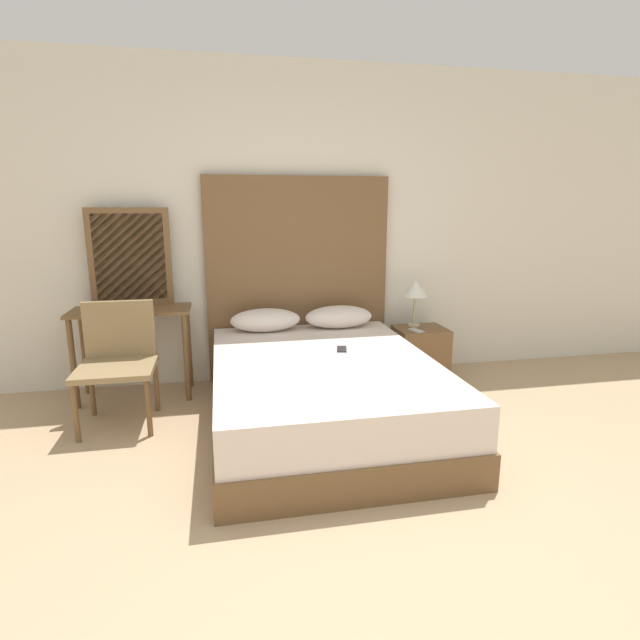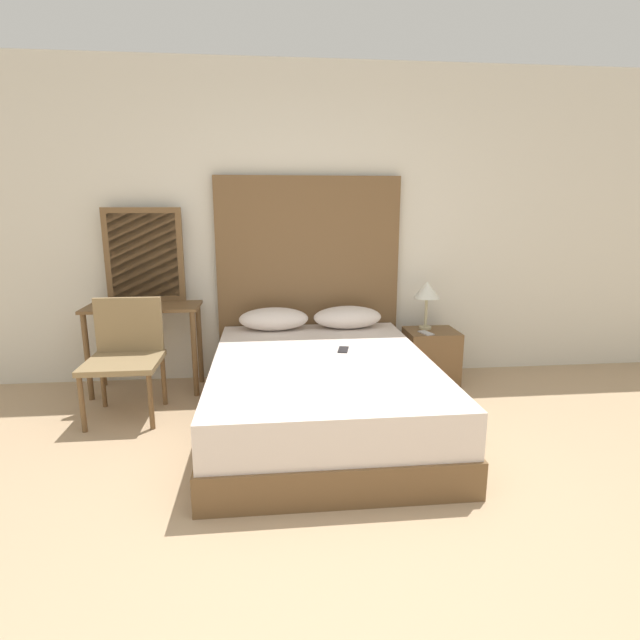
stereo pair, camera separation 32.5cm
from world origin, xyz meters
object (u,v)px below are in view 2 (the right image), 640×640
object	(u,v)px
phone_on_nightstand	(426,333)
nightstand	(431,357)
bed	(322,392)
phone_on_bed	(343,350)
table_lamp	(427,291)
chair	(126,350)
vanity_desk	(144,323)

from	to	relation	value
phone_on_nightstand	nightstand	bearing A→B (deg)	48.10
nightstand	phone_on_nightstand	size ratio (longest dim) A/B	2.91
bed	nightstand	bearing A→B (deg)	36.17
bed	phone_on_nightstand	xyz separation A→B (m)	(0.96, 0.67, 0.24)
phone_on_bed	table_lamp	world-z (taller)	table_lamp
chair	vanity_desk	bearing A→B (deg)	85.86
table_lamp	chair	bearing A→B (deg)	-169.03
phone_on_nightstand	vanity_desk	bearing A→B (deg)	176.06
phone_on_bed	chair	world-z (taller)	chair
phone_on_nightstand	vanity_desk	world-z (taller)	vanity_desk
phone_on_bed	vanity_desk	world-z (taller)	vanity_desk
nightstand	phone_on_nightstand	bearing A→B (deg)	-131.90
bed	chair	bearing A→B (deg)	165.38
phone_on_bed	phone_on_nightstand	size ratio (longest dim) A/B	1.00
table_lamp	vanity_desk	world-z (taller)	table_lamp
nightstand	phone_on_nightstand	distance (m)	0.27
phone_on_bed	vanity_desk	bearing A→B (deg)	157.47
bed	nightstand	world-z (taller)	bed
nightstand	chair	bearing A→B (deg)	-170.89
bed	nightstand	size ratio (longest dim) A/B	4.39
phone_on_bed	vanity_desk	distance (m)	1.69
nightstand	vanity_desk	world-z (taller)	vanity_desk
vanity_desk	nightstand	bearing A→B (deg)	-1.60
phone_on_nightstand	chair	bearing A→B (deg)	-172.78
nightstand	chair	world-z (taller)	chair
bed	table_lamp	distance (m)	1.42
table_lamp	phone_on_bed	bearing A→B (deg)	-141.64
bed	nightstand	xyz separation A→B (m)	(1.04, 0.76, -0.01)
table_lamp	phone_on_nightstand	size ratio (longest dim) A/B	2.55
phone_on_nightstand	table_lamp	bearing A→B (deg)	74.48
bed	vanity_desk	xyz separation A→B (m)	(-1.38, 0.83, 0.34)
nightstand	vanity_desk	bearing A→B (deg)	178.40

